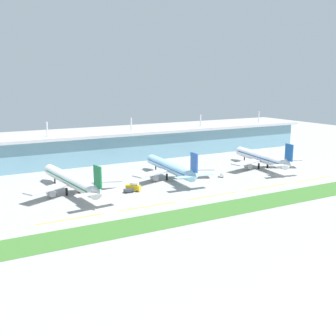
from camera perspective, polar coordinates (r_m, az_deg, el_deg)
name	(u,v)px	position (r m, az deg, el deg)	size (l,w,h in m)	color
ground_plane	(216,194)	(197.98, 6.73, -3.66)	(600.00, 600.00, 0.00)	#9E9E99
terminal_building	(128,144)	(285.47, -5.56, 3.35)	(288.00, 34.00, 28.71)	#6693A8
airliner_near	(71,181)	(201.21, -13.33, -1.75)	(48.51, 68.23, 18.90)	silver
airliner_middle	(171,168)	(224.79, 0.41, 0.04)	(48.72, 61.44, 18.90)	#9ED1EA
airliner_far	(262,158)	(259.34, 13.00, 1.38)	(48.32, 60.92, 18.90)	white
taxiway_stripe_west	(71,219)	(167.15, -13.35, -6.94)	(28.00, 0.70, 0.04)	yellow
taxiway_stripe_mid_west	(148,206)	(178.52, -2.76, -5.37)	(28.00, 0.70, 0.04)	yellow
taxiway_stripe_centre	(213,196)	(195.22, 6.24, -3.87)	(28.00, 0.70, 0.04)	yellow
taxiway_stripe_mid_east	(267,187)	(216.02, 13.65, -2.57)	(28.00, 0.70, 0.04)	yellow
taxiway_stripe_east	(314,179)	(239.86, 19.66, -1.48)	(28.00, 0.70, 0.04)	yellow
grass_verge	(243,205)	(182.53, 10.46, -5.15)	(300.00, 18.00, 0.10)	#3D702D
pushback_tug	(129,190)	(200.01, -5.53, -3.14)	(4.54, 2.75, 1.85)	#333842
baggage_cart	(222,175)	(232.44, 7.48, -0.96)	(3.70, 3.92, 2.48)	silver
fuel_truck	(134,187)	(202.18, -4.83, -2.62)	(6.74, 7.10, 4.95)	gold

